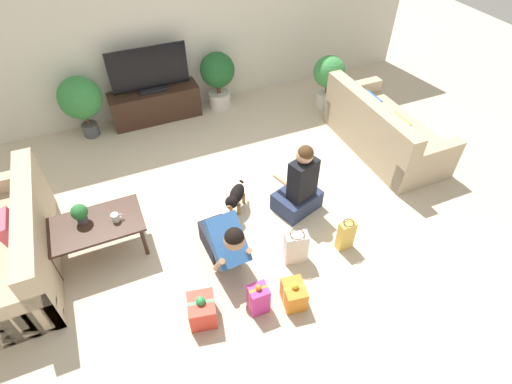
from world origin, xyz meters
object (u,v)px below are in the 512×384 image
object	(u,v)px
potted_plant_back_right	(218,75)
gift_box_b	(294,294)
gift_box_c	(202,310)
tv_console	(156,105)
tv	(149,72)
gift_bag_a	(296,247)
sofa_left	(11,249)
potted_plant_corner_right	(329,77)
potted_plant_back_left	(80,99)
mug	(116,217)
coffee_table	(93,228)
tabletop_plant	(80,213)
person_kneeling	(224,240)
dog	(236,197)
person_sitting	(300,187)
gift_box_a	(258,298)
sofa_right	(382,131)
gift_bag_b	(346,235)

from	to	relation	value
potted_plant_back_right	gift_box_b	size ratio (longest dim) A/B	2.84
gift_box_c	potted_plant_back_right	bearing A→B (deg)	68.06
tv_console	tv	world-z (taller)	tv
gift_box_c	gift_bag_a	size ratio (longest dim) A/B	0.81
sofa_left	potted_plant_corner_right	bearing A→B (deg)	107.99
potted_plant_back_left	mug	xyz separation A→B (m)	(0.08, -2.39, -0.12)
coffee_table	tabletop_plant	bearing A→B (deg)	131.92
tv_console	potted_plant_corner_right	size ratio (longest dim) A/B	1.57
sofa_left	tv_console	bearing A→B (deg)	138.02
person_kneeling	tabletop_plant	xyz separation A→B (m)	(-1.29, 0.76, 0.21)
dog	gift_bag_a	world-z (taller)	gift_bag_a
potted_plant_back_left	person_sitting	bearing A→B (deg)	-50.64
coffee_table	gift_box_a	size ratio (longest dim) A/B	2.63
coffee_table	gift_box_b	xyz separation A→B (m)	(1.66, -1.40, -0.26)
sofa_right	gift_box_a	size ratio (longest dim) A/B	4.84
potted_plant_back_left	person_sitting	distance (m)	3.38
sofa_left	potted_plant_back_right	bearing A→B (deg)	125.78
tv_console	sofa_left	bearing A→B (deg)	-131.98
tv_console	gift_box_c	distance (m)	3.63
dog	mug	world-z (taller)	mug
person_sitting	dog	distance (m)	0.77
potted_plant_corner_right	gift_box_a	world-z (taller)	potted_plant_corner_right
sofa_left	tv	world-z (taller)	tv
coffee_table	tv	distance (m)	2.70
potted_plant_corner_right	person_kneeling	bearing A→B (deg)	-138.12
person_sitting	person_kneeling	bearing A→B (deg)	2.53
gift_box_b	gift_bag_b	size ratio (longest dim) A/B	0.80
gift_box_b	potted_plant_back_right	bearing A→B (deg)	81.55
potted_plant_back_left	gift_box_b	world-z (taller)	potted_plant_back_left
potted_plant_corner_right	gift_box_b	xyz separation A→B (m)	(-2.16, -3.06, -0.39)
gift_bag_b	mug	size ratio (longest dim) A/B	3.36
sofa_right	potted_plant_back_right	xyz separation A→B (m)	(-1.75, 1.98, 0.27)
person_sitting	mug	size ratio (longest dim) A/B	8.11
tv_console	potted_plant_back_right	distance (m)	1.07
person_sitting	mug	distance (m)	2.07
potted_plant_back_right	mug	world-z (taller)	potted_plant_back_right
gift_box_b	tv	bearing A→B (deg)	97.03
potted_plant_back_left	gift_box_a	xyz separation A→B (m)	(1.15, -3.67, -0.44)
gift_bag_a	mug	world-z (taller)	mug
sofa_right	potted_plant_corner_right	xyz separation A→B (m)	(-0.14, 1.29, 0.24)
gift_bag_b	tv	bearing A→B (deg)	111.14
gift_bag_b	person_sitting	bearing A→B (deg)	105.05
gift_box_b	person_kneeling	bearing A→B (deg)	121.36
tv_console	person_sitting	xyz separation A→B (m)	(1.12, -2.66, 0.11)
sofa_right	gift_bag_b	xyz separation A→B (m)	(-1.46, -1.37, -0.09)
tv_console	gift_box_b	world-z (taller)	tv_console
sofa_right	tv_console	bearing A→B (deg)	53.84
sofa_left	gift_box_b	size ratio (longest dim) A/B	5.83
potted_plant_back_right	person_sitting	xyz separation A→B (m)	(0.09, -2.61, -0.21)
potted_plant_back_right	gift_box_b	xyz separation A→B (m)	(-0.56, -3.75, -0.43)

